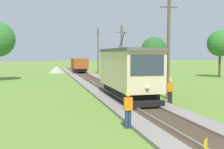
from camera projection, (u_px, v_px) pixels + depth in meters
The scene contains 10 objects.
red_tram at pixel (128, 71), 20.76m from camera, with size 2.60×8.54×4.79m.
freight_car at pixel (79, 65), 48.78m from camera, with size 2.40×5.20×2.31m.
utility_pole_near_tram at pixel (168, 46), 21.34m from camera, with size 1.40×0.29×7.84m.
utility_pole_mid at pixel (122, 53), 34.15m from camera, with size 1.40×0.26×6.81m.
utility_pole_far at pixel (98, 50), 48.92m from camera, with size 1.40×0.49×7.90m.
gravel_pile at pixel (57, 69), 50.78m from camera, with size 3.07×3.07×1.23m, color #9E998E.
track_worker at pixel (128, 107), 13.09m from camera, with size 0.39×0.26×1.78m.
second_worker at pixel (170, 90), 19.46m from camera, with size 0.44×0.37×1.78m.
tree_left_near at pixel (154, 50), 54.68m from camera, with size 4.97×4.97×6.63m.
tree_left_far at pixel (220, 43), 40.81m from camera, with size 3.72×3.72×6.77m.
Camera 1 is at (-5.98, -6.58, 3.46)m, focal length 45.66 mm.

